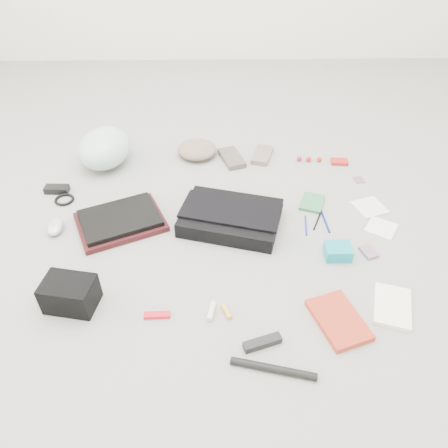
{
  "coord_description": "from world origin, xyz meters",
  "views": [
    {
      "loc": [
        -0.03,
        -1.36,
        1.22
      ],
      "look_at": [
        0.0,
        0.0,
        0.05
      ],
      "focal_mm": 35.0,
      "sensor_mm": 36.0,
      "label": 1
    }
  ],
  "objects_px": {
    "camera_bag": "(70,294)",
    "accordion_wallet": "(338,251)",
    "bike_helmet": "(105,148)",
    "book_red": "(339,320)",
    "messenger_bag": "(231,218)",
    "laptop": "(120,218)"
  },
  "relations": [
    {
      "from": "camera_bag",
      "to": "accordion_wallet",
      "type": "relative_size",
      "value": 1.71
    },
    {
      "from": "camera_bag",
      "to": "bike_helmet",
      "type": "bearing_deg",
      "value": 103.8
    },
    {
      "from": "camera_bag",
      "to": "accordion_wallet",
      "type": "height_order",
      "value": "camera_bag"
    },
    {
      "from": "bike_helmet",
      "to": "book_red",
      "type": "xyz_separation_m",
      "value": [
        0.97,
        -1.01,
        -0.08
      ]
    },
    {
      "from": "messenger_bag",
      "to": "accordion_wallet",
      "type": "xyz_separation_m",
      "value": [
        0.41,
        -0.2,
        -0.01
      ]
    },
    {
      "from": "laptop",
      "to": "bike_helmet",
      "type": "height_order",
      "value": "bike_helmet"
    },
    {
      "from": "camera_bag",
      "to": "accordion_wallet",
      "type": "distance_m",
      "value": 1.01
    },
    {
      "from": "messenger_bag",
      "to": "laptop",
      "type": "relative_size",
      "value": 1.27
    },
    {
      "from": "messenger_bag",
      "to": "accordion_wallet",
      "type": "distance_m",
      "value": 0.46
    },
    {
      "from": "book_red",
      "to": "messenger_bag",
      "type": "bearing_deg",
      "value": 104.99
    },
    {
      "from": "book_red",
      "to": "accordion_wallet",
      "type": "relative_size",
      "value": 2.13
    },
    {
      "from": "laptop",
      "to": "camera_bag",
      "type": "bearing_deg",
      "value": -126.73
    },
    {
      "from": "messenger_bag",
      "to": "book_red",
      "type": "relative_size",
      "value": 1.87
    },
    {
      "from": "laptop",
      "to": "book_red",
      "type": "xyz_separation_m",
      "value": [
        0.82,
        -0.53,
        -0.02
      ]
    },
    {
      "from": "camera_bag",
      "to": "accordion_wallet",
      "type": "xyz_separation_m",
      "value": [
        0.98,
        0.22,
        -0.03
      ]
    },
    {
      "from": "messenger_bag",
      "to": "accordion_wallet",
      "type": "height_order",
      "value": "messenger_bag"
    },
    {
      "from": "bike_helmet",
      "to": "camera_bag",
      "type": "distance_m",
      "value": 0.91
    },
    {
      "from": "camera_bag",
      "to": "laptop",
      "type": "bearing_deg",
      "value": 88.12
    },
    {
      "from": "messenger_bag",
      "to": "bike_helmet",
      "type": "bearing_deg",
      "value": 157.23
    },
    {
      "from": "laptop",
      "to": "accordion_wallet",
      "type": "distance_m",
      "value": 0.91
    },
    {
      "from": "messenger_bag",
      "to": "laptop",
      "type": "height_order",
      "value": "messenger_bag"
    },
    {
      "from": "laptop",
      "to": "camera_bag",
      "type": "distance_m",
      "value": 0.44
    }
  ]
}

